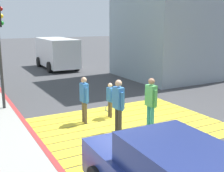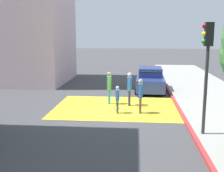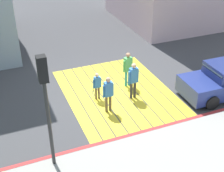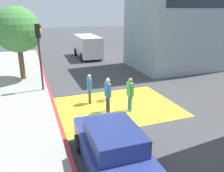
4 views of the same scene
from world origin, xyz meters
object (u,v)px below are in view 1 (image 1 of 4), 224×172
object	(u,v)px
pedestrian_adult_trailing	(84,97)
pedestrian_adult_side	(118,103)
pedestrian_child_with_racket	(110,98)
pedestrian_adult_lead	(151,100)
van_down_street	(57,52)

from	to	relation	value
pedestrian_adult_trailing	pedestrian_adult_side	world-z (taller)	pedestrian_adult_side
pedestrian_adult_side	pedestrian_child_with_racket	bearing A→B (deg)	71.10
pedestrian_adult_lead	pedestrian_adult_trailing	size ratio (longest dim) A/B	1.05
pedestrian_adult_side	pedestrian_adult_trailing	bearing A→B (deg)	111.36
van_down_street	pedestrian_adult_side	size ratio (longest dim) A/B	2.91
pedestrian_adult_side	pedestrian_child_with_racket	distance (m)	1.68
pedestrian_adult_side	pedestrian_child_with_racket	xyz separation A→B (m)	(0.54, 1.57, -0.28)
van_down_street	pedestrian_adult_lead	distance (m)	14.46
van_down_street	pedestrian_child_with_racket	bearing A→B (deg)	-99.26
pedestrian_adult_lead	pedestrian_adult_trailing	xyz separation A→B (m)	(-1.69, 1.70, -0.05)
van_down_street	pedestrian_adult_trailing	bearing A→B (deg)	-103.98
pedestrian_child_with_racket	van_down_street	bearing A→B (deg)	80.74
van_down_street	pedestrian_adult_lead	xyz separation A→B (m)	(-1.47, -14.38, -0.23)
pedestrian_adult_lead	pedestrian_adult_side	distance (m)	1.14
van_down_street	pedestrian_child_with_racket	distance (m)	12.75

